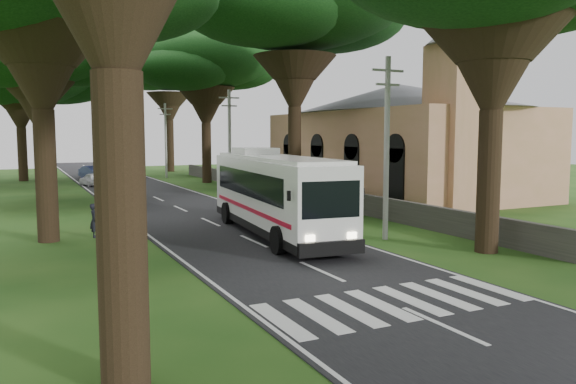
{
  "coord_description": "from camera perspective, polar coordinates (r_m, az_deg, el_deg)",
  "views": [
    {
      "loc": [
        -9.16,
        -14.25,
        4.64
      ],
      "look_at": [
        1.26,
        7.17,
        2.2
      ],
      "focal_mm": 35.0,
      "sensor_mm": 36.0,
      "label": 1
    }
  ],
  "objects": [
    {
      "name": "ground",
      "position": [
        17.57,
        6.64,
        -9.5
      ],
      "size": [
        140.0,
        140.0,
        0.0
      ],
      "primitive_type": "plane",
      "color": "#1D4413",
      "rests_on": "ground"
    },
    {
      "name": "tree_r_midb",
      "position": [
        55.28,
        -8.4,
        12.95
      ],
      "size": [
        13.04,
        13.04,
        14.48
      ],
      "color": "black",
      "rests_on": "ground"
    },
    {
      "name": "distant_car_b",
      "position": [
        62.18,
        -19.15,
        1.91
      ],
      "size": [
        2.74,
        4.42,
        1.37
      ],
      "primitive_type": "imported",
      "rotation": [
        0.0,
        0.0,
        0.33
      ],
      "color": "navy",
      "rests_on": "road"
    },
    {
      "name": "tree_l_far",
      "position": [
        62.56,
        -25.7,
        10.92
      ],
      "size": [
        15.94,
        15.94,
        14.24
      ],
      "color": "black",
      "rests_on": "ground"
    },
    {
      "name": "pole_near",
      "position": [
        25.01,
        9.99,
        4.71
      ],
      "size": [
        1.6,
        0.24,
        8.0
      ],
      "color": "gray",
      "rests_on": "ground"
    },
    {
      "name": "tree_l_midb",
      "position": [
        44.69,
        -24.23,
        13.06
      ],
      "size": [
        12.55,
        12.55,
        13.48
      ],
      "color": "black",
      "rests_on": "ground"
    },
    {
      "name": "property_wall",
      "position": [
        42.54,
        -0.54,
        0.4
      ],
      "size": [
        0.35,
        50.0,
        1.2
      ],
      "primitive_type": "cube",
      "color": "#383533",
      "rests_on": "ground"
    },
    {
      "name": "coach_bus",
      "position": [
        25.92,
        -1.37,
        -0.06
      ],
      "size": [
        3.84,
        12.63,
        3.66
      ],
      "rotation": [
        0.0,
        0.0,
        -0.1
      ],
      "color": "white",
      "rests_on": "ground"
    },
    {
      "name": "tree_r_mida",
      "position": [
        39.27,
        0.69,
        18.55
      ],
      "size": [
        14.85,
        14.85,
        16.57
      ],
      "color": "black",
      "rests_on": "ground"
    },
    {
      "name": "tree_r_far",
      "position": [
        72.94,
        -12.03,
        12.44
      ],
      "size": [
        15.1,
        15.1,
        16.52
      ],
      "color": "black",
      "rests_on": "ground"
    },
    {
      "name": "church",
      "position": [
        44.86,
        11.17,
        6.08
      ],
      "size": [
        14.0,
        24.0,
        11.6
      ],
      "color": "tan",
      "rests_on": "ground"
    },
    {
      "name": "pole_mid",
      "position": [
        42.84,
        -5.95,
        5.2
      ],
      "size": [
        1.6,
        0.24,
        8.0
      ],
      "color": "gray",
      "rests_on": "ground"
    },
    {
      "name": "pole_far",
      "position": [
        62.01,
        -12.32,
        5.29
      ],
      "size": [
        1.6,
        0.24,
        8.0
      ],
      "color": "gray",
      "rests_on": "ground"
    },
    {
      "name": "distant_car_a",
      "position": [
        53.76,
        -19.29,
        1.24
      ],
      "size": [
        2.18,
        3.73,
        1.19
      ],
      "primitive_type": "imported",
      "rotation": [
        0.0,
        0.0,
        3.37
      ],
      "color": "silver",
      "rests_on": "road"
    },
    {
      "name": "crosswalk",
      "position": [
        15.99,
        10.57,
        -11.12
      ],
      "size": [
        8.0,
        3.0,
        0.01
      ],
      "primitive_type": "cube",
      "color": "silver",
      "rests_on": "ground"
    },
    {
      "name": "pedestrian",
      "position": [
        26.88,
        -19.09,
        -2.75
      ],
      "size": [
        0.39,
        0.58,
        1.54
      ],
      "primitive_type": "imported",
      "rotation": [
        0.0,
        0.0,
        1.54
      ],
      "color": "black",
      "rests_on": "ground"
    },
    {
      "name": "road",
      "position": [
        40.57,
        -12.72,
        -0.85
      ],
      "size": [
        8.0,
        120.0,
        0.04
      ],
      "primitive_type": "cube",
      "color": "black",
      "rests_on": "ground"
    }
  ]
}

